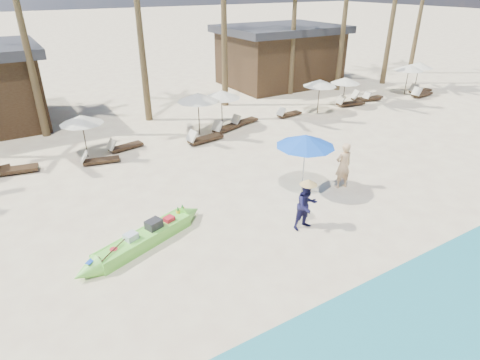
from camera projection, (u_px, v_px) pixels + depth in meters
ground at (245, 260)px, 11.62m from camera, size 240.00×240.00×0.00m
green_canoe at (144, 238)px, 12.21m from camera, size 5.05×2.10×0.67m
tourist at (343, 166)px, 15.33m from camera, size 0.74×0.55×1.84m
vendor_green at (307, 206)px, 12.79m from camera, size 0.80×0.63×1.65m
blue_umbrella at (306, 141)px, 14.43m from camera, size 2.16×2.16×2.32m
lounger_4_right at (9, 169)px, 16.70m from camera, size 2.05×0.95×0.67m
resort_parasol_5 at (81, 119)px, 17.67m from camera, size 1.91×1.91×1.97m
lounger_5_left at (98, 160)px, 17.67m from camera, size 1.70×0.82×0.55m
resort_parasol_6 at (198, 97)px, 20.21m from camera, size 2.15×2.15×2.21m
lounger_6_left at (123, 146)px, 19.09m from camera, size 1.77×0.83×0.58m
lounger_6_right at (203, 138)px, 19.99m from camera, size 1.99×0.85×0.66m
resort_parasol_7 at (222, 94)px, 21.23m from camera, size 2.01×2.01×2.07m
lounger_7_left at (225, 127)px, 21.47m from camera, size 1.93×1.12×0.63m
lounger_7_right at (243, 121)px, 22.51m from camera, size 1.80×0.91×0.59m
resort_parasol_8 at (320, 83)px, 23.66m from camera, size 1.99×1.99×2.05m
lounger_8_left at (288, 114)px, 23.79m from camera, size 1.67×0.65×0.56m
resort_parasol_9 at (345, 80)px, 24.94m from camera, size 1.83×1.83×1.88m
lounger_9_left at (349, 103)px, 25.79m from camera, size 1.99×0.90×0.65m
lounger_9_right at (364, 98)px, 26.81m from camera, size 2.06×1.22×0.67m
resort_parasol_10 at (409, 68)px, 27.74m from camera, size 2.01×2.01×2.07m
lounger_10_left at (372, 97)px, 27.10m from camera, size 1.64×0.56×0.55m
lounger_10_right at (421, 94)px, 27.85m from camera, size 1.97×0.80×0.65m
resort_parasol_11 at (419, 65)px, 28.63m from camera, size 2.01×2.01×2.07m
lounger_11_left at (419, 90)px, 28.68m from camera, size 1.96×0.63×0.66m
pavilion_east at (280, 55)px, 30.53m from camera, size 8.80×6.60×4.30m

